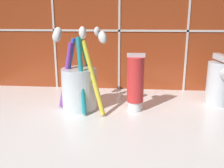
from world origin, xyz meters
The scene contains 5 objects.
sink_counter centered at (0.00, 0.00, 1.00)cm, with size 67.92×38.43×2.00cm, color white.
tile_wall_backsplash centered at (0.01, 19.46, 22.78)cm, with size 77.92×1.72×45.54cm.
toothbrush_cup centered at (-5.42, 2.93, 7.13)cm, with size 12.44×13.47×17.24cm.
toothpaste_tube centered at (6.01, 2.94, 7.81)cm, with size 3.55×3.38×11.85cm.
sink_faucet centered at (24.15, 7.90, 7.27)cm, with size 5.12×11.87×10.94cm.
Camera 1 is at (5.76, -45.65, 20.66)cm, focal length 40.00 mm.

